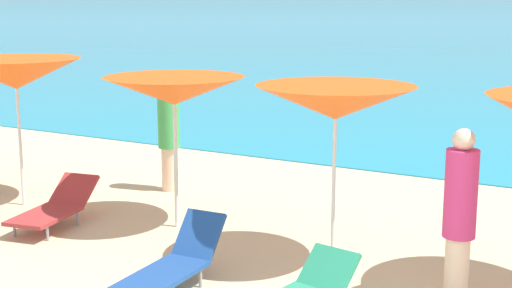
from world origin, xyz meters
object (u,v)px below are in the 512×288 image
(umbrella_3, at_px, (174,91))
(umbrella_4, at_px, (335,103))
(beachgoer_3, at_px, (169,131))
(lounge_chair_8, at_px, (55,207))
(beachgoer_1, at_px, (460,211))
(umbrella_2, at_px, (16,74))
(lounge_chair_5, at_px, (170,265))

(umbrella_3, distance_m, umbrella_4, 2.46)
(umbrella_4, xyz_separation_m, beachgoer_3, (-3.67, 1.83, -0.94))
(lounge_chair_8, bearing_deg, beachgoer_1, -8.77)
(umbrella_2, height_order, lounge_chair_5, umbrella_2)
(umbrella_3, height_order, beachgoer_3, umbrella_3)
(umbrella_3, xyz_separation_m, lounge_chair_5, (1.27, -1.89, -1.57))
(umbrella_4, height_order, beachgoer_3, umbrella_4)
(umbrella_3, xyz_separation_m, lounge_chair_8, (-1.45, -0.81, -1.59))
(lounge_chair_5, bearing_deg, lounge_chair_8, 155.91)
(umbrella_2, height_order, lounge_chair_8, umbrella_2)
(umbrella_4, xyz_separation_m, lounge_chair_8, (-3.90, -0.51, -1.64))
(umbrella_3, bearing_deg, lounge_chair_8, -150.89)
(umbrella_4, bearing_deg, lounge_chair_5, -126.52)
(lounge_chair_5, bearing_deg, beachgoer_1, 22.24)
(umbrella_4, distance_m, beachgoer_1, 1.84)
(lounge_chair_8, distance_m, beachgoer_3, 2.45)
(umbrella_3, height_order, lounge_chair_8, umbrella_3)
(lounge_chair_5, relative_size, beachgoer_3, 0.93)
(beachgoer_1, xyz_separation_m, beachgoer_3, (-5.21, 2.17, 0.01))
(umbrella_4, bearing_deg, beachgoer_1, -12.46)
(beachgoer_3, bearing_deg, umbrella_2, -112.42)
(umbrella_2, relative_size, lounge_chair_8, 1.40)
(lounge_chair_5, distance_m, lounge_chair_8, 2.93)
(umbrella_4, distance_m, lounge_chair_5, 2.56)
(umbrella_2, distance_m, lounge_chair_5, 4.56)
(lounge_chair_8, height_order, beachgoer_1, beachgoer_1)
(lounge_chair_5, xyz_separation_m, beachgoer_1, (2.71, 1.25, 0.67))
(beachgoer_3, bearing_deg, umbrella_3, -35.14)
(umbrella_2, relative_size, beachgoer_1, 1.22)
(lounge_chair_5, xyz_separation_m, beachgoer_3, (-2.49, 3.42, 0.68))
(lounge_chair_5, bearing_deg, umbrella_3, 121.40)
(umbrella_2, bearing_deg, lounge_chair_5, -22.66)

